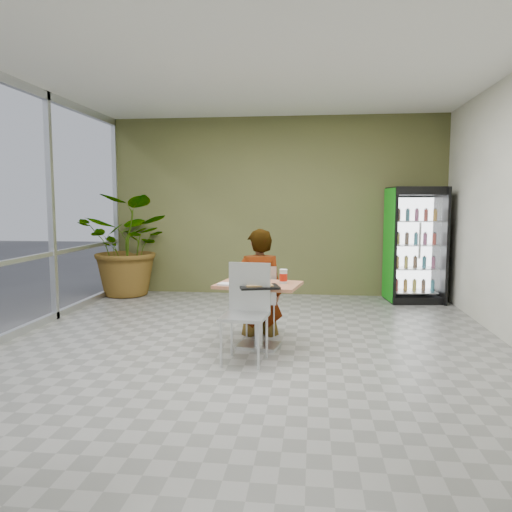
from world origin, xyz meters
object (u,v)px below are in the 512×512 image
object	(u,v)px
potted_plant	(130,245)
chair_near	(247,304)
dining_table	(259,302)
seated_woman	(259,294)
beverage_fridge	(415,245)
chair_far	(260,295)
soda_cup	(283,277)
cafeteria_tray	(259,287)

from	to	relation	value
potted_plant	chair_near	bearing A→B (deg)	-53.13
dining_table	seated_woman	xyz separation A→B (m)	(-0.06, 0.55, -0.01)
chair_near	seated_woman	xyz separation A→B (m)	(0.02, 1.01, -0.08)
dining_table	beverage_fridge	size ratio (longest dim) A/B	0.53
chair_far	chair_near	world-z (taller)	chair_near
soda_cup	cafeteria_tray	size ratio (longest dim) A/B	0.39
beverage_fridge	cafeteria_tray	bearing A→B (deg)	-131.42
cafeteria_tray	potted_plant	world-z (taller)	potted_plant
chair_far	soda_cup	size ratio (longest dim) A/B	5.41
dining_table	chair_far	world-z (taller)	chair_far
dining_table	cafeteria_tray	world-z (taller)	cafeteria_tray
dining_table	seated_woman	distance (m)	0.55
cafeteria_tray	beverage_fridge	xyz separation A→B (m)	(2.28, 3.30, 0.20)
chair_near	potted_plant	size ratio (longest dim) A/B	0.57
dining_table	seated_woman	size ratio (longest dim) A/B	0.62
soda_cup	cafeteria_tray	world-z (taller)	soda_cup
beverage_fridge	chair_near	bearing A→B (deg)	-131.38
chair_near	potted_plant	distance (m)	4.32
dining_table	beverage_fridge	world-z (taller)	beverage_fridge
chair_near	cafeteria_tray	size ratio (longest dim) A/B	2.44
cafeteria_tray	beverage_fridge	world-z (taller)	beverage_fridge
dining_table	cafeteria_tray	size ratio (longest dim) A/B	2.41
soda_cup	beverage_fridge	world-z (taller)	beverage_fridge
chair_far	soda_cup	world-z (taller)	soda_cup
chair_far	soda_cup	bearing A→B (deg)	113.77
dining_table	beverage_fridge	distance (m)	3.81
chair_far	beverage_fridge	distance (m)	3.45
chair_near	cafeteria_tray	distance (m)	0.25
seated_woman	potted_plant	world-z (taller)	potted_plant
cafeteria_tray	soda_cup	bearing A→B (deg)	52.92
potted_plant	cafeteria_tray	bearing A→B (deg)	-50.66
dining_table	soda_cup	size ratio (longest dim) A/B	6.21
chair_near	soda_cup	distance (m)	0.64
chair_near	seated_woman	distance (m)	1.02
potted_plant	seated_woman	bearing A→B (deg)	-43.09
soda_cup	beverage_fridge	distance (m)	3.60
seated_woman	cafeteria_tray	world-z (taller)	seated_woman
chair_far	seated_woman	bearing A→B (deg)	-79.06
chair_near	cafeteria_tray	xyz separation A→B (m)	(0.11, 0.16, 0.16)
cafeteria_tray	potted_plant	size ratio (longest dim) A/B	0.23
chair_far	potted_plant	distance (m)	3.63
soda_cup	potted_plant	world-z (taller)	potted_plant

